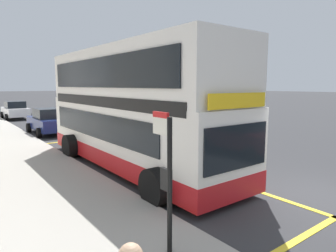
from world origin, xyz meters
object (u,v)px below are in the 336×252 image
object	(u,v)px
bus_stop_sign	(167,170)
parked_car_navy_behind	(49,121)
double_decker_bus	(131,113)
parked_car_white_across	(15,110)

from	to	relation	value
bus_stop_sign	parked_car_navy_behind	xyz separation A→B (m)	(2.22, 15.49, -0.83)
double_decker_bus	bus_stop_sign	size ratio (longest dim) A/B	4.06
parked_car_navy_behind	parked_car_white_across	size ratio (longest dim) A/B	1.00
double_decker_bus	parked_car_navy_behind	world-z (taller)	double_decker_bus
bus_stop_sign	parked_car_navy_behind	bearing A→B (deg)	81.85
parked_car_navy_behind	parked_car_white_across	bearing A→B (deg)	88.08
double_decker_bus	bus_stop_sign	xyz separation A→B (m)	(-2.53, -5.58, -0.44)
bus_stop_sign	parked_car_navy_behind	distance (m)	15.67
bus_stop_sign	parked_car_navy_behind	world-z (taller)	bus_stop_sign
double_decker_bus	parked_car_white_across	bearing A→B (deg)	91.08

